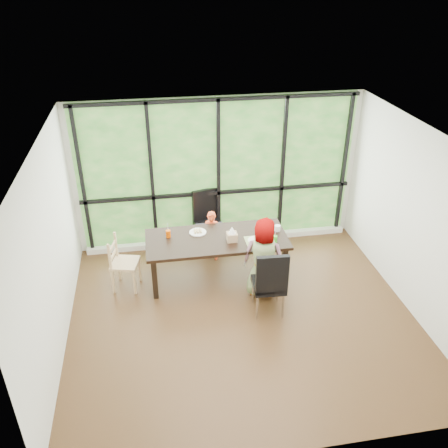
# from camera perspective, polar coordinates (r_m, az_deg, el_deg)

# --- Properties ---
(ground) EXTENTS (5.00, 5.00, 0.00)m
(ground) POSITION_cam_1_polar(r_m,az_deg,el_deg) (7.09, 2.24, -11.11)
(ground) COLOR black
(ground) RESTS_ON ground
(back_wall) EXTENTS (5.00, 0.00, 5.00)m
(back_wall) POSITION_cam_1_polar(r_m,az_deg,el_deg) (8.28, -0.73, 6.19)
(back_wall) COLOR silver
(back_wall) RESTS_ON ground
(foliage_backdrop) EXTENTS (4.80, 0.02, 2.65)m
(foliage_backdrop) POSITION_cam_1_polar(r_m,az_deg,el_deg) (8.27, -0.71, 6.13)
(foliage_backdrop) COLOR #20501D
(foliage_backdrop) RESTS_ON back_wall
(window_mullions) EXTENTS (4.80, 0.06, 2.65)m
(window_mullions) POSITION_cam_1_polar(r_m,az_deg,el_deg) (8.23, -0.66, 6.03)
(window_mullions) COLOR black
(window_mullions) RESTS_ON back_wall
(window_sill) EXTENTS (4.80, 0.12, 0.10)m
(window_sill) POSITION_cam_1_polar(r_m,az_deg,el_deg) (8.79, -0.58, -1.89)
(window_sill) COLOR silver
(window_sill) RESTS_ON ground
(dining_table) EXTENTS (2.33, 1.20, 0.75)m
(dining_table) POSITION_cam_1_polar(r_m,az_deg,el_deg) (7.67, -0.86, -4.11)
(dining_table) COLOR black
(dining_table) RESTS_ON ground
(chair_window_leather) EXTENTS (0.56, 0.56, 1.08)m
(chair_window_leather) POSITION_cam_1_polar(r_m,az_deg,el_deg) (8.38, -1.81, 0.31)
(chair_window_leather) COLOR black
(chair_window_leather) RESTS_ON ground
(chair_interior_leather) EXTENTS (0.49, 0.49, 1.08)m
(chair_interior_leather) POSITION_cam_1_polar(r_m,az_deg,el_deg) (6.91, 5.44, -6.81)
(chair_interior_leather) COLOR black
(chair_interior_leather) RESTS_ON ground
(chair_end_beech) EXTENTS (0.49, 0.50, 0.90)m
(chair_end_beech) POSITION_cam_1_polar(r_m,az_deg,el_deg) (7.57, -11.87, -4.65)
(chair_end_beech) COLOR tan
(chair_end_beech) RESTS_ON ground
(child_toddler) EXTENTS (0.39, 0.33, 0.90)m
(child_toddler) POSITION_cam_1_polar(r_m,az_deg,el_deg) (8.12, -1.50, -1.43)
(child_toddler) COLOR #EE4C22
(child_toddler) RESTS_ON ground
(child_older) EXTENTS (0.75, 0.64, 1.31)m
(child_older) POSITION_cam_1_polar(r_m,az_deg,el_deg) (7.19, 5.03, -4.08)
(child_older) COLOR slate
(child_older) RESTS_ON ground
(placemat) EXTENTS (0.41, 0.30, 0.01)m
(placemat) POSITION_cam_1_polar(r_m,az_deg,el_deg) (7.42, 4.18, -1.99)
(placemat) COLOR tan
(placemat) RESTS_ON dining_table
(plate_far) EXTENTS (0.28, 0.28, 0.02)m
(plate_far) POSITION_cam_1_polar(r_m,az_deg,el_deg) (7.62, -3.19, -1.01)
(plate_far) COLOR white
(plate_far) RESTS_ON dining_table
(plate_near) EXTENTS (0.25, 0.25, 0.02)m
(plate_near) POSITION_cam_1_polar(r_m,az_deg,el_deg) (7.41, 3.84, -1.98)
(plate_near) COLOR white
(plate_near) RESTS_ON dining_table
(orange_cup) EXTENTS (0.08, 0.08, 0.12)m
(orange_cup) POSITION_cam_1_polar(r_m,az_deg,el_deg) (7.52, -6.76, -1.18)
(orange_cup) COLOR #E04D00
(orange_cup) RESTS_ON dining_table
(green_cup) EXTENTS (0.07, 0.07, 0.11)m
(green_cup) POSITION_cam_1_polar(r_m,az_deg,el_deg) (7.38, 6.19, -1.82)
(green_cup) COLOR green
(green_cup) RESTS_ON dining_table
(white_mug) EXTENTS (0.09, 0.09, 0.10)m
(white_mug) POSITION_cam_1_polar(r_m,az_deg,el_deg) (7.70, 6.49, -0.50)
(white_mug) COLOR white
(white_mug) RESTS_ON dining_table
(tissue_box) EXTENTS (0.16, 0.16, 0.14)m
(tissue_box) POSITION_cam_1_polar(r_m,az_deg,el_deg) (7.37, 0.97, -1.57)
(tissue_box) COLOR tan
(tissue_box) RESTS_ON dining_table
(crepe_rolls_far) EXTENTS (0.15, 0.12, 0.04)m
(crepe_rolls_far) POSITION_cam_1_polar(r_m,az_deg,el_deg) (7.61, -3.19, -0.83)
(crepe_rolls_far) COLOR tan
(crepe_rolls_far) RESTS_ON plate_far
(crepe_rolls_near) EXTENTS (0.05, 0.12, 0.04)m
(crepe_rolls_near) POSITION_cam_1_polar(r_m,az_deg,el_deg) (7.40, 3.84, -1.81)
(crepe_rolls_near) COLOR tan
(crepe_rolls_near) RESTS_ON plate_near
(straw_white) EXTENTS (0.01, 0.04, 0.20)m
(straw_white) POSITION_cam_1_polar(r_m,az_deg,el_deg) (7.47, -6.81, -0.52)
(straw_white) COLOR white
(straw_white) RESTS_ON orange_cup
(straw_pink) EXTENTS (0.01, 0.04, 0.20)m
(straw_pink) POSITION_cam_1_polar(r_m,az_deg,el_deg) (7.33, 6.23, -1.19)
(straw_pink) COLOR pink
(straw_pink) RESTS_ON green_cup
(tissue) EXTENTS (0.12, 0.12, 0.11)m
(tissue) POSITION_cam_1_polar(r_m,az_deg,el_deg) (7.31, 0.98, -0.73)
(tissue) COLOR white
(tissue) RESTS_ON tissue_box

